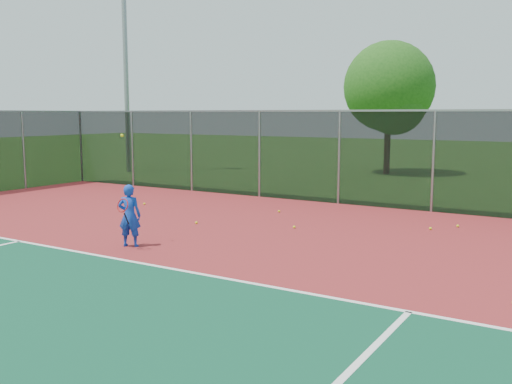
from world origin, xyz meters
TOP-DOWN VIEW (x-y plane):
  - ground at (0.00, 0.00)m, footprint 120.00×120.00m
  - court_apron at (0.00, 2.00)m, footprint 30.00×20.00m
  - fence_back at (0.00, 12.00)m, footprint 30.00×0.06m
  - tennis_player at (-4.50, 3.98)m, footprint 0.60×0.67m
  - practice_ball_0 at (-4.82, 6.80)m, footprint 0.07×0.07m
  - practice_ball_1 at (0.69, 9.25)m, footprint 0.07×0.07m
  - practice_ball_2 at (-2.33, 7.64)m, footprint 0.07×0.07m
  - practice_ball_4 at (-3.82, 9.51)m, footprint 0.07×0.07m
  - practice_ball_6 at (-8.20, 8.48)m, footprint 0.07×0.07m
  - practice_ball_7 at (1.20, 9.96)m, footprint 0.07×0.07m
  - floodlight_nw at (-16.25, 16.15)m, footprint 0.90×0.40m
  - tree_back_left at (-4.69, 22.03)m, footprint 4.36×4.36m

SIDE VIEW (x-z plane):
  - ground at x=0.00m, z-range 0.00..0.00m
  - court_apron at x=0.00m, z-range 0.00..0.02m
  - practice_ball_0 at x=-4.82m, z-range 0.02..0.09m
  - practice_ball_1 at x=0.69m, z-range 0.02..0.09m
  - practice_ball_2 at x=-2.33m, z-range 0.02..0.09m
  - practice_ball_4 at x=-3.82m, z-range 0.02..0.09m
  - practice_ball_6 at x=-8.20m, z-range 0.02..0.09m
  - practice_ball_7 at x=1.20m, z-range 0.02..0.09m
  - tennis_player at x=-4.50m, z-range -0.52..1.95m
  - fence_back at x=0.00m, z-range 0.05..3.08m
  - tree_back_left at x=-4.69m, z-range 0.82..7.23m
  - floodlight_nw at x=-16.25m, z-range 0.78..13.60m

